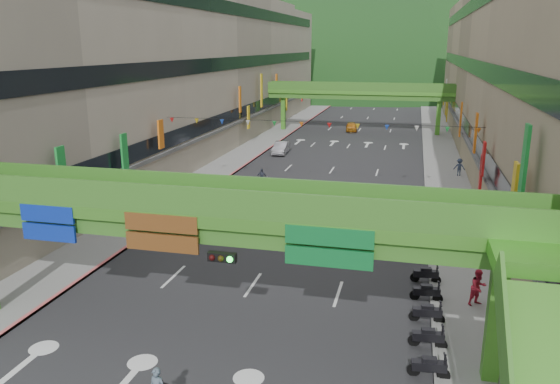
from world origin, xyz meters
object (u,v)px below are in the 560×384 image
object	(u,v)px
scooter_rider_mid	(323,225)
car_yellow	(351,127)
overpass_near	(225,234)
car_silver	(281,148)
pedestrian_red	(478,290)

from	to	relation	value
scooter_rider_mid	car_yellow	distance (m)	46.90
overpass_near	car_yellow	world-z (taller)	overpass_near
overpass_near	car_silver	bearing A→B (deg)	100.76
car_yellow	pedestrian_red	size ratio (longest dim) A/B	2.17
overpass_near	car_yellow	xyz separation A→B (m)	(-2.00, 60.89, -4.54)
scooter_rider_mid	car_yellow	world-z (taller)	scooter_rider_mid
overpass_near	pedestrian_red	bearing A→B (deg)	33.46
overpass_near	pedestrian_red	size ratio (longest dim) A/B	15.64
overpass_near	scooter_rider_mid	xyz separation A→B (m)	(1.54, 14.12, -4.10)
pedestrian_red	overpass_near	bearing A→B (deg)	178.91
overpass_near	scooter_rider_mid	world-z (taller)	overpass_near
overpass_near	car_silver	world-z (taller)	overpass_near
scooter_rider_mid	car_yellow	xyz separation A→B (m)	(-3.53, 46.77, -0.44)
car_silver	pedestrian_red	xyz separation A→B (m)	(18.16, -34.98, 0.20)
car_yellow	overpass_near	bearing A→B (deg)	-95.10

